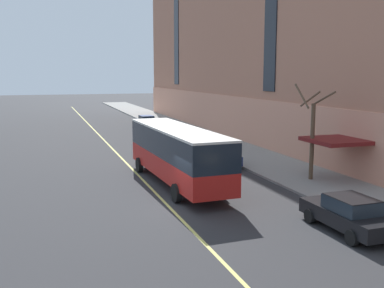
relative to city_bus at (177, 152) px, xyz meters
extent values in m
plane|color=#303033|center=(-0.73, -4.70, -2.03)|extent=(260.00, 260.00, 0.00)
cube|color=gray|center=(8.37, -1.70, -1.95)|extent=(5.27, 160.00, 0.15)
cube|color=tan|center=(10.94, -4.70, 0.17)|extent=(0.14, 110.00, 4.40)
cube|color=maroon|center=(9.41, -2.54, 0.57)|extent=(3.20, 3.40, 0.24)
cube|color=#1E232B|center=(10.96, 36.55, 14.64)|extent=(0.10, 2.00, 23.03)
cube|color=red|center=(0.00, -0.03, -0.79)|extent=(2.99, 12.12, 1.23)
cube|color=black|center=(0.00, -0.03, 0.57)|extent=(3.00, 12.12, 1.50)
cube|color=silver|center=(0.00, -0.03, 1.38)|extent=(3.01, 12.12, 0.12)
cube|color=#19232D|center=(-0.23, 6.02, 0.42)|extent=(2.33, 0.17, 1.13)
cube|color=orange|center=(-0.23, 6.03, 1.14)|extent=(1.77, 0.13, 0.28)
cube|color=black|center=(-0.23, 6.04, -1.31)|extent=(2.48, 0.21, 0.24)
cube|color=white|center=(-1.12, 6.00, -1.06)|extent=(0.28, 0.07, 0.18)
cube|color=white|center=(0.65, 6.07, -1.06)|extent=(0.28, 0.07, 0.18)
cylinder|color=black|center=(-1.42, 4.14, -1.53)|extent=(0.34, 1.01, 1.00)
cylinder|color=black|center=(1.10, 4.23, -1.53)|extent=(0.34, 1.01, 1.00)
cylinder|color=black|center=(-1.12, -3.68, -1.53)|extent=(0.34, 1.01, 1.00)
cylinder|color=black|center=(1.40, -3.59, -1.53)|extent=(0.34, 1.01, 1.00)
cube|color=navy|center=(4.45, 4.31, -1.39)|extent=(1.95, 4.34, 0.64)
cube|color=#232D38|center=(4.46, 4.10, -0.79)|extent=(1.65, 1.98, 0.56)
cube|color=navy|center=(4.46, 4.10, -0.49)|extent=(1.61, 1.90, 0.04)
cylinder|color=black|center=(3.52, 5.61, -1.71)|extent=(0.24, 0.65, 0.64)
cylinder|color=black|center=(5.28, 5.67, -1.71)|extent=(0.24, 0.65, 0.64)
cylinder|color=black|center=(3.61, 2.95, -1.71)|extent=(0.24, 0.65, 0.64)
cylinder|color=black|center=(5.38, 3.02, -1.71)|extent=(0.24, 0.65, 0.64)
cube|color=navy|center=(4.62, 28.66, -1.39)|extent=(1.87, 4.68, 0.64)
cube|color=#232D38|center=(4.63, 28.43, -0.79)|extent=(1.58, 2.13, 0.56)
cube|color=navy|center=(4.63, 28.43, -0.49)|extent=(1.54, 2.04, 0.04)
cylinder|color=black|center=(3.73, 30.07, -1.71)|extent=(0.24, 0.65, 0.64)
cylinder|color=black|center=(5.41, 30.12, -1.71)|extent=(0.24, 0.65, 0.64)
cylinder|color=black|center=(3.83, 27.20, -1.71)|extent=(0.24, 0.65, 0.64)
cylinder|color=black|center=(5.51, 27.26, -1.71)|extent=(0.24, 0.65, 0.64)
cube|color=#B7B7BC|center=(4.63, 13.88, -1.39)|extent=(1.79, 4.74, 0.64)
cube|color=#232D38|center=(4.63, 13.65, -0.79)|extent=(1.56, 2.14, 0.56)
cube|color=#B7B7BC|center=(4.63, 13.65, -0.49)|extent=(1.52, 2.04, 0.04)
cylinder|color=black|center=(3.79, 15.35, -1.71)|extent=(0.23, 0.64, 0.64)
cylinder|color=black|center=(5.50, 15.34, -1.71)|extent=(0.23, 0.64, 0.64)
cylinder|color=black|center=(3.76, 12.43, -1.71)|extent=(0.23, 0.64, 0.64)
cylinder|color=black|center=(5.48, 12.41, -1.71)|extent=(0.23, 0.64, 0.64)
cube|color=black|center=(4.52, -10.14, -1.39)|extent=(1.83, 4.64, 0.64)
cube|color=#232D38|center=(4.53, -10.37, -0.79)|extent=(1.60, 2.09, 0.56)
cube|color=black|center=(4.53, -10.37, -0.49)|extent=(1.56, 2.00, 0.04)
cylinder|color=black|center=(3.63, -8.71, -1.71)|extent=(0.22, 0.64, 0.64)
cylinder|color=black|center=(5.39, -8.70, -1.71)|extent=(0.22, 0.64, 0.64)
cylinder|color=black|center=(3.65, -11.58, -1.71)|extent=(0.22, 0.64, 0.64)
cylinder|color=brown|center=(8.13, -1.91, 0.48)|extent=(0.25, 0.25, 4.70)
cylinder|color=brown|center=(8.97, -1.66, 3.08)|extent=(0.62, 1.75, 1.01)
cylinder|color=brown|center=(8.26, -1.32, 3.07)|extent=(1.27, 0.38, 0.98)
cylinder|color=brown|center=(7.31, -1.87, 3.30)|extent=(0.21, 1.73, 1.43)
cylinder|color=red|center=(6.23, 19.94, -1.60)|extent=(0.24, 0.24, 0.55)
sphere|color=silver|center=(6.23, 19.94, -1.26)|extent=(0.20, 0.20, 0.20)
cylinder|color=silver|center=(6.07, 19.94, -1.55)|extent=(0.10, 0.09, 0.09)
cylinder|color=silver|center=(6.39, 19.94, -1.55)|extent=(0.10, 0.09, 0.09)
cube|color=#E0D66B|center=(-1.70, -1.70, -2.02)|extent=(0.16, 140.00, 0.01)
camera|label=1|loc=(-7.57, -25.39, 4.62)|focal=42.00mm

